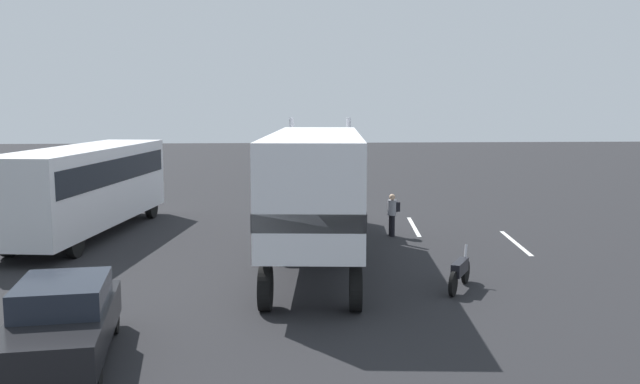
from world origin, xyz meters
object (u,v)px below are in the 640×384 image
Objects in this scene: semi_truck at (316,183)px; parked_bus at (86,182)px; motorcycle at (460,272)px; parked_car at (62,320)px; person_bystander at (392,213)px.

semi_truck is 1.27× the size of parked_bus.
parked_bus is 5.92× the size of motorcycle.
semi_truck reaches higher than parked_car.
semi_truck is at bearing 44.83° from motorcycle.
parked_bus is at bearing 61.02° from semi_truck.
semi_truck is 9.72m from parked_bus.
person_bystander is 7.52m from motorcycle.
semi_truck is at bearing -33.76° from parked_car.
motorcycle is (-3.71, -3.68, -2.04)m from semi_truck.
parked_car is 10.23m from motorcycle.
parked_car is (-8.21, 5.49, -1.72)m from semi_truck.
semi_truck is 10.03m from parked_car.
parked_bus is 2.45× the size of parked_car.
parked_bus is 13.32m from parked_car.
person_bystander is at bearing 4.17° from motorcycle.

